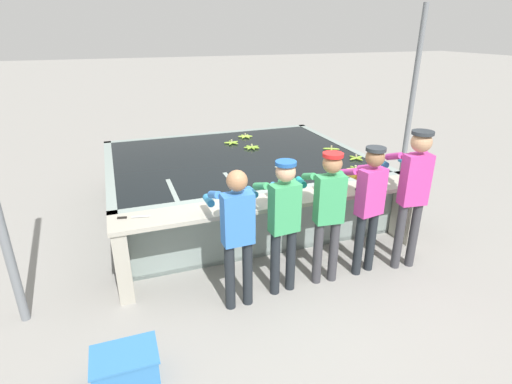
# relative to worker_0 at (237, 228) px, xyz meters

# --- Properties ---
(ground_plane) EXTENTS (80.00, 80.00, 0.00)m
(ground_plane) POSITION_rel_worker_0_xyz_m (0.76, 0.36, -0.93)
(ground_plane) COLOR gray
(ground_plane) RESTS_ON ground
(wash_tank) EXTENTS (4.02, 3.29, 0.91)m
(wash_tank) POSITION_rel_worker_0_xyz_m (0.76, 2.44, -0.48)
(wash_tank) COLOR gray
(wash_tank) RESTS_ON ground
(work_ledge) EXTENTS (4.02, 0.45, 0.91)m
(work_ledge) POSITION_rel_worker_0_xyz_m (0.76, 0.58, -0.30)
(work_ledge) COLOR #A8A393
(work_ledge) RESTS_ON ground
(worker_0) EXTENTS (0.42, 0.71, 1.57)m
(worker_0) POSITION_rel_worker_0_xyz_m (0.00, 0.00, 0.00)
(worker_0) COLOR #1E2328
(worker_0) RESTS_ON ground
(worker_1) EXTENTS (0.44, 0.73, 1.58)m
(worker_1) POSITION_rel_worker_0_xyz_m (0.55, 0.08, 0.02)
(worker_1) COLOR #1E2328
(worker_1) RESTS_ON ground
(worker_2) EXTENTS (0.45, 0.73, 1.60)m
(worker_2) POSITION_rel_worker_0_xyz_m (1.10, 0.09, 0.04)
(worker_2) COLOR #38383D
(worker_2) RESTS_ON ground
(worker_3) EXTENTS (0.48, 0.74, 1.61)m
(worker_3) POSITION_rel_worker_0_xyz_m (1.65, 0.10, 0.04)
(worker_3) COLOR #1E2328
(worker_3) RESTS_ON ground
(worker_4) EXTENTS (0.46, 0.74, 1.76)m
(worker_4) POSITION_rel_worker_0_xyz_m (2.21, 0.03, 0.15)
(worker_4) COLOR #38383D
(worker_4) RESTS_ON ground
(banana_bunch_floating_0) EXTENTS (0.28, 0.28, 0.08)m
(banana_bunch_floating_0) POSITION_rel_worker_0_xyz_m (1.27, 3.51, -0.00)
(banana_bunch_floating_0) COLOR #9EC642
(banana_bunch_floating_0) RESTS_ON wash_tank
(banana_bunch_floating_1) EXTENTS (0.28, 0.27, 0.08)m
(banana_bunch_floating_1) POSITION_rel_worker_0_xyz_m (1.14, 2.77, -0.00)
(banana_bunch_floating_1) COLOR #7FAD33
(banana_bunch_floating_1) RESTS_ON wash_tank
(banana_bunch_floating_2) EXTENTS (0.28, 0.28, 0.08)m
(banana_bunch_floating_2) POSITION_rel_worker_0_xyz_m (2.48, 1.63, -0.00)
(banana_bunch_floating_2) COLOR #8CB738
(banana_bunch_floating_2) RESTS_ON wash_tank
(banana_bunch_floating_3) EXTENTS (0.26, 0.26, 0.08)m
(banana_bunch_floating_3) POSITION_rel_worker_0_xyz_m (2.38, 2.22, -0.00)
(banana_bunch_floating_3) COLOR #8CB738
(banana_bunch_floating_3) RESTS_ON wash_tank
(banana_bunch_floating_4) EXTENTS (0.28, 0.26, 0.08)m
(banana_bunch_floating_4) POSITION_rel_worker_0_xyz_m (2.18, 1.18, -0.00)
(banana_bunch_floating_4) COLOR #93BC3D
(banana_bunch_floating_4) RESTS_ON wash_tank
(banana_bunch_floating_5) EXTENTS (0.28, 0.27, 0.08)m
(banana_bunch_floating_5) POSITION_rel_worker_0_xyz_m (0.90, 3.18, -0.00)
(banana_bunch_floating_5) COLOR #8CB738
(banana_bunch_floating_5) RESTS_ON wash_tank
(banana_bunch_ledge_0) EXTENTS (0.27, 0.28, 0.08)m
(banana_bunch_ledge_0) POSITION_rel_worker_0_xyz_m (0.80, 0.53, -0.00)
(banana_bunch_ledge_0) COLOR #7FAD33
(banana_bunch_ledge_0) RESTS_ON work_ledge
(knife_0) EXTENTS (0.35, 0.09, 0.02)m
(knife_0) POSITION_rel_worker_0_xyz_m (-1.02, 0.66, -0.01)
(knife_0) COLOR silver
(knife_0) RESTS_ON work_ledge
(knife_1) EXTENTS (0.32, 0.20, 0.02)m
(knife_1) POSITION_rel_worker_0_xyz_m (1.85, 0.57, -0.01)
(knife_1) COLOR silver
(knife_1) RESTS_ON work_ledge
(crate) EXTENTS (0.55, 0.39, 0.32)m
(crate) POSITION_rel_worker_0_xyz_m (-1.22, -0.71, -0.77)
(crate) COLOR #3375B7
(crate) RESTS_ON ground
(support_post_right) EXTENTS (0.09, 0.09, 3.20)m
(support_post_right) POSITION_rel_worker_0_xyz_m (3.78, 2.05, 0.67)
(support_post_right) COLOR slate
(support_post_right) RESTS_ON ground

